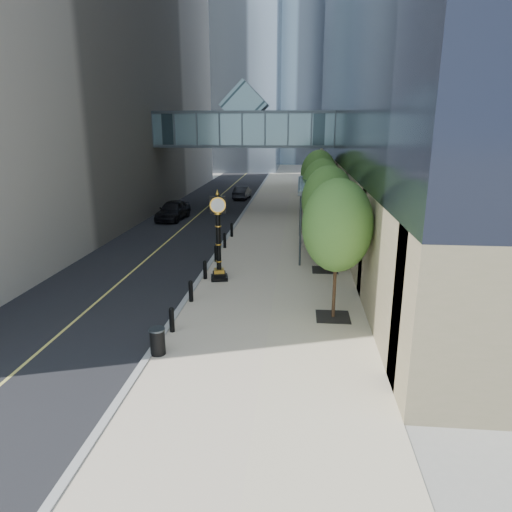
# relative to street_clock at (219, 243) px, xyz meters

# --- Properties ---
(ground) EXTENTS (320.00, 320.00, 0.00)m
(ground) POSITION_rel_street_clock_xyz_m (1.95, -7.37, -2.03)
(ground) COLOR gray
(ground) RESTS_ON ground
(road) EXTENTS (8.00, 180.00, 0.02)m
(road) POSITION_rel_street_clock_xyz_m (-5.05, 32.63, -2.02)
(road) COLOR black
(road) RESTS_ON ground
(sidewalk) EXTENTS (8.00, 180.00, 0.06)m
(sidewalk) POSITION_rel_street_clock_xyz_m (2.95, 32.63, -2.00)
(sidewalk) COLOR #B9A88E
(sidewalk) RESTS_ON ground
(curb) EXTENTS (0.25, 180.00, 0.07)m
(curb) POSITION_rel_street_clock_xyz_m (-1.05, 32.63, -1.99)
(curb) COLOR gray
(curb) RESTS_ON ground
(distant_tower_c) EXTENTS (22.00, 22.00, 65.00)m
(distant_tower_c) POSITION_rel_street_clock_xyz_m (-4.05, 112.63, 30.47)
(distant_tower_c) COLOR silver
(distant_tower_c) RESTS_ON ground
(skywalk) EXTENTS (17.00, 4.20, 5.80)m
(skywalk) POSITION_rel_street_clock_xyz_m (-1.05, 20.63, 5.69)
(skywalk) COLOR #44646E
(skywalk) RESTS_ON ground
(entrance_canopy) EXTENTS (3.00, 8.00, 4.38)m
(entrance_canopy) POSITION_rel_street_clock_xyz_m (5.43, 6.63, 2.16)
(entrance_canopy) COLOR #383F44
(entrance_canopy) RESTS_ON ground
(bollard_row) EXTENTS (0.20, 16.20, 0.90)m
(bollard_row) POSITION_rel_street_clock_xyz_m (-0.75, 1.63, -1.52)
(bollard_row) COLOR black
(bollard_row) RESTS_ON sidewalk
(street_trees) EXTENTS (2.88, 28.71, 5.91)m
(street_trees) POSITION_rel_street_clock_xyz_m (5.55, 8.24, 1.88)
(street_trees) COLOR black
(street_trees) RESTS_ON sidewalk
(street_clock) EXTENTS (1.01, 1.01, 4.54)m
(street_clock) POSITION_rel_street_clock_xyz_m (0.00, 0.00, 0.00)
(street_clock) COLOR black
(street_clock) RESTS_ON sidewalk
(trash_bin) EXTENTS (0.68, 0.68, 0.90)m
(trash_bin) POSITION_rel_street_clock_xyz_m (-0.75, -8.19, -1.52)
(trash_bin) COLOR black
(trash_bin) RESTS_ON sidewalk
(pedestrian) EXTENTS (0.74, 0.56, 1.82)m
(pedestrian) POSITION_rel_street_clock_xyz_m (4.44, 7.03, -1.06)
(pedestrian) COLOR beige
(pedestrian) RESTS_ON sidewalk
(car_near) EXTENTS (2.31, 5.00, 1.66)m
(car_near) POSITION_rel_street_clock_xyz_m (-6.70, 15.62, -1.18)
(car_near) COLOR black
(car_near) RESTS_ON road
(car_far) EXTENTS (1.71, 4.19, 1.35)m
(car_far) POSITION_rel_street_clock_xyz_m (-2.25, 27.97, -1.33)
(car_far) COLOR black
(car_far) RESTS_ON road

